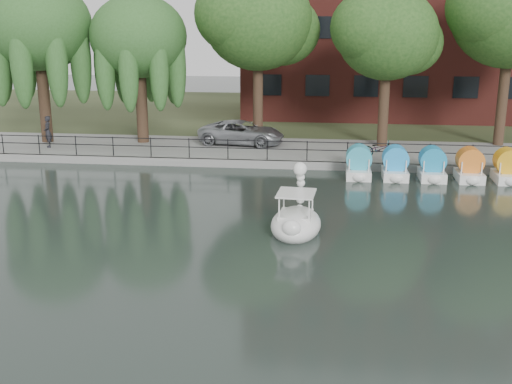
% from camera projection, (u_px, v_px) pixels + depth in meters
% --- Properties ---
extents(ground_plane, '(120.00, 120.00, 0.00)m').
position_uv_depth(ground_plane, '(225.00, 267.00, 19.76)').
color(ground_plane, '#323E38').
extents(promenade, '(40.00, 6.00, 0.40)m').
position_uv_depth(promenade, '(272.00, 152.00, 35.00)').
color(promenade, gray).
rests_on(promenade, ground_plane).
extents(kerb, '(40.00, 0.25, 0.40)m').
position_uv_depth(kerb, '(267.00, 164.00, 32.18)').
color(kerb, gray).
rests_on(kerb, ground_plane).
extents(land_strip, '(60.00, 22.00, 0.36)m').
position_uv_depth(land_strip, '(289.00, 114.00, 48.40)').
color(land_strip, '#47512D').
rests_on(land_strip, ground_plane).
extents(railing, '(32.00, 0.05, 1.00)m').
position_uv_depth(railing, '(267.00, 145.00, 32.12)').
color(railing, black).
rests_on(railing, promenade).
extents(willow_left, '(5.88, 5.88, 9.01)m').
position_uv_depth(willow_left, '(38.00, 25.00, 35.11)').
color(willow_left, '#473323').
rests_on(willow_left, promenade).
extents(willow_mid, '(5.32, 5.32, 8.15)m').
position_uv_depth(willow_mid, '(138.00, 37.00, 35.15)').
color(willow_mid, '#473323').
rests_on(willow_mid, promenade).
extents(broadleaf_center, '(6.00, 6.00, 9.25)m').
position_uv_depth(broadleaf_center, '(258.00, 22.00, 35.17)').
color(broadleaf_center, '#473323').
rests_on(broadleaf_center, promenade).
extents(broadleaf_right, '(5.40, 5.40, 8.32)m').
position_uv_depth(broadleaf_right, '(388.00, 35.00, 34.10)').
color(broadleaf_right, '#473323').
rests_on(broadleaf_right, promenade).
extents(broadleaf_far, '(6.30, 6.30, 9.71)m').
position_uv_depth(broadleaf_far, '(511.00, 15.00, 34.07)').
color(broadleaf_far, '#473323').
rests_on(broadleaf_far, promenade).
extents(minivan, '(3.11, 5.70, 1.52)m').
position_uv_depth(minivan, '(242.00, 131.00, 35.89)').
color(minivan, gray).
rests_on(minivan, promenade).
extents(bicycle, '(0.81, 1.78, 1.00)m').
position_uv_depth(bicycle, '(379.00, 148.00, 32.58)').
color(bicycle, gray).
rests_on(bicycle, promenade).
extents(pedestrian, '(0.78, 0.86, 1.98)m').
position_uv_depth(pedestrian, '(48.00, 129.00, 35.00)').
color(pedestrian, black).
rests_on(pedestrian, promenade).
extents(swan_boat, '(1.95, 2.95, 2.37)m').
position_uv_depth(swan_boat, '(296.00, 219.00, 22.72)').
color(swan_boat, white).
rests_on(swan_boat, ground_plane).
extents(pedal_boat_row, '(9.65, 1.70, 1.40)m').
position_uv_depth(pedal_boat_row, '(451.00, 167.00, 29.83)').
color(pedal_boat_row, white).
rests_on(pedal_boat_row, ground_plane).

